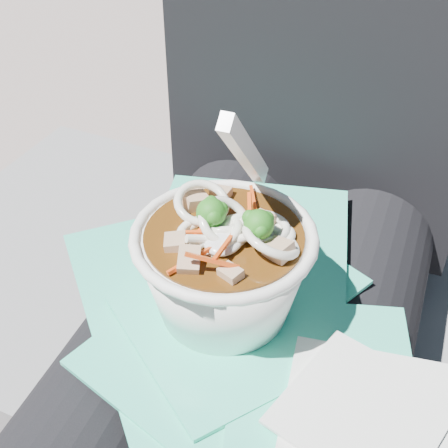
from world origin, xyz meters
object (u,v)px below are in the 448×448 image
(stone_ledge, at_px, (271,416))
(udon_bowl, at_px, (225,262))
(lap, at_px, (238,366))
(person_body, at_px, (269,279))
(plastic_bag, at_px, (231,306))

(stone_ledge, bearing_deg, udon_bowl, -93.59)
(lap, xyz_separation_m, person_body, (-0.00, 0.09, 0.03))
(stone_ledge, height_order, lap, lap)
(lap, xyz_separation_m, plastic_bag, (-0.01, 0.00, 0.08))
(person_body, bearing_deg, stone_ledge, 90.00)
(person_body, height_order, plastic_bag, person_body)
(lap, bearing_deg, stone_ledge, 90.00)
(plastic_bag, bearing_deg, lap, -7.27)
(lap, relative_size, udon_bowl, 2.54)
(udon_bowl, bearing_deg, stone_ledge, 86.41)
(lap, distance_m, udon_bowl, 0.14)
(lap, relative_size, plastic_bag, 1.27)
(lap, relative_size, person_body, 0.49)
(lap, height_order, person_body, person_body)
(plastic_bag, relative_size, udon_bowl, 2.00)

